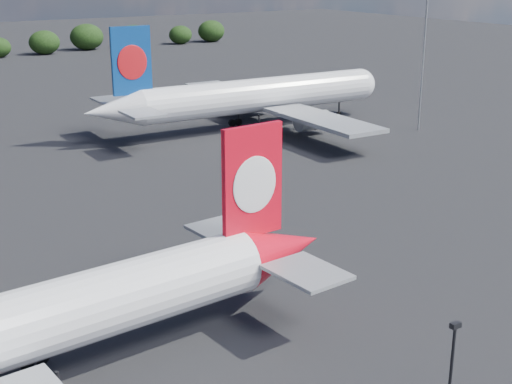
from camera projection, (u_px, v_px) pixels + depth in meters
qantas_airliner at (32, 326)px, 43.42m from camera, size 45.05×42.87×14.69m
china_southern_airliner at (250, 97)px, 113.48m from camera, size 52.35×49.69×17.14m
floodlight_mast_near at (425, 33)px, 109.75m from camera, size 1.60×1.60×23.85m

